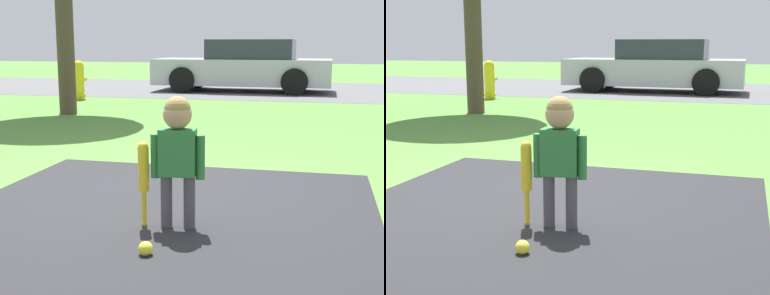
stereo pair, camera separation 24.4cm
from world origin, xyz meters
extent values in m
plane|color=#518438|center=(0.00, 0.00, 0.00)|extent=(60.00, 60.00, 0.00)
cube|color=#59595B|center=(0.00, 10.39, 0.00)|extent=(40.00, 6.00, 0.01)
cylinder|color=#4C4751|center=(0.53, -0.81, 0.18)|extent=(0.08, 0.08, 0.36)
cylinder|color=#4C4751|center=(0.68, -0.79, 0.18)|extent=(0.08, 0.08, 0.36)
cube|color=#2D7238|center=(0.60, -0.80, 0.52)|extent=(0.25, 0.16, 0.31)
cylinder|color=#2D7238|center=(0.45, -0.81, 0.49)|extent=(0.06, 0.06, 0.29)
cylinder|color=#2D7238|center=(0.75, -0.78, 0.49)|extent=(0.06, 0.06, 0.29)
sphere|color=tan|center=(0.60, -0.80, 0.77)|extent=(0.19, 0.19, 0.19)
sphere|color=#997A47|center=(0.60, -0.80, 0.80)|extent=(0.17, 0.17, 0.17)
sphere|color=yellow|center=(0.38, -0.83, 0.02)|extent=(0.04, 0.04, 0.04)
cylinder|color=yellow|center=(0.38, -0.83, 0.12)|extent=(0.03, 0.03, 0.25)
cylinder|color=yellow|center=(0.38, -0.83, 0.40)|extent=(0.07, 0.07, 0.30)
sphere|color=yellow|center=(0.38, -0.83, 0.55)|extent=(0.07, 0.07, 0.07)
sphere|color=yellow|center=(0.55, -1.31, 0.04)|extent=(0.09, 0.09, 0.09)
cylinder|color=yellow|center=(-3.74, 6.85, 0.37)|extent=(0.23, 0.23, 0.75)
sphere|color=yellow|center=(-3.74, 6.85, 0.75)|extent=(0.22, 0.22, 0.22)
cylinder|color=yellow|center=(-3.74, 6.85, 0.09)|extent=(0.29, 0.29, 0.06)
cylinder|color=yellow|center=(-3.61, 6.85, 0.45)|extent=(0.10, 0.08, 0.08)
cube|color=#B7B7BC|center=(-0.52, 9.76, 0.50)|extent=(4.51, 1.77, 0.65)
cube|color=#2D333D|center=(-0.29, 9.76, 1.08)|extent=(2.17, 1.53, 0.49)
cylinder|color=black|center=(-1.92, 8.92, 0.32)|extent=(0.65, 0.19, 0.64)
cylinder|color=black|center=(-1.90, 10.64, 0.32)|extent=(0.65, 0.19, 0.64)
cylinder|color=black|center=(0.86, 8.88, 0.32)|extent=(0.65, 0.19, 0.64)
cylinder|color=black|center=(0.88, 10.60, 0.32)|extent=(0.65, 0.19, 0.64)
cylinder|color=#4C3D2D|center=(-2.84, 4.50, 1.44)|extent=(0.30, 0.30, 2.89)
camera|label=1|loc=(1.51, -4.12, 1.22)|focal=50.00mm
camera|label=2|loc=(1.74, -4.05, 1.22)|focal=50.00mm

